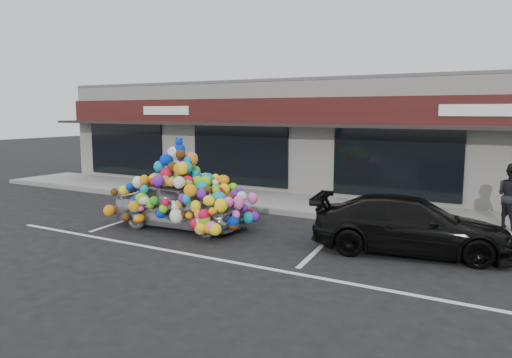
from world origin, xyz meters
The scene contains 10 objects.
ground centered at (0.00, 0.00, 0.00)m, with size 90.00×90.00×0.00m, color black.
shop_building centered at (0.00, 8.44, 2.16)m, with size 24.00×7.20×4.31m.
sidewalk centered at (0.00, 4.00, 0.07)m, with size 26.00×3.00×0.15m, color gray.
kerb centered at (0.00, 2.50, 0.07)m, with size 26.00×0.18×0.16m, color slate.
parking_stripe_left centered at (-3.20, 0.20, 0.00)m, with size 0.12×4.40×0.01m, color silver.
parking_stripe_mid centered at (2.80, 0.20, 0.00)m, with size 0.12×4.40×0.01m, color silver.
lane_line centered at (2.00, -2.30, 0.00)m, with size 14.00×0.12×0.01m, color silver.
toy_car centered at (-1.15, -0.39, 0.78)m, with size 2.70×4.07×2.29m.
black_sedan centered at (4.75, 0.31, 0.62)m, with size 4.29×1.74×1.24m, color black.
pedestrian_b centered at (6.55, 3.28, 0.99)m, with size 0.82×0.64×1.68m, color black.
Camera 1 is at (7.28, -10.71, 3.12)m, focal length 35.00 mm.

